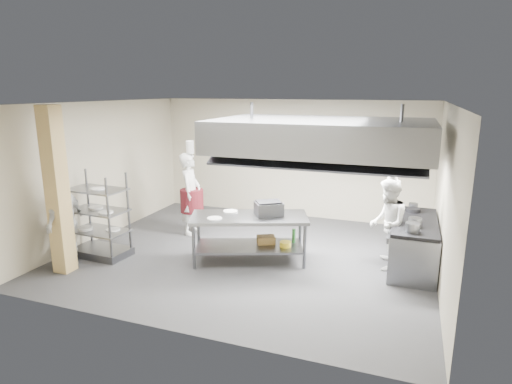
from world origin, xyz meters
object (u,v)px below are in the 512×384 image
(pass_rack, at_px, (98,215))
(chef_head, at_px, (191,194))
(chef_plating, at_px, (65,221))
(griddle, at_px, (269,209))
(stockpot, at_px, (415,222))
(chef_line, at_px, (387,224))
(cooking_range, at_px, (413,245))
(island, at_px, (249,239))

(pass_rack, height_order, chef_head, chef_head)
(chef_plating, height_order, griddle, chef_plating)
(griddle, xyz_separation_m, stockpot, (2.63, 0.24, -0.05))
(chef_plating, relative_size, griddle, 3.48)
(chef_head, bearing_deg, chef_plating, 140.79)
(pass_rack, relative_size, stockpot, 7.44)
(chef_line, bearing_deg, chef_head, -99.07)
(griddle, bearing_deg, chef_head, 124.21)
(cooking_range, distance_m, chef_plating, 6.48)
(chef_line, bearing_deg, pass_rack, -78.42)
(cooking_range, relative_size, chef_head, 1.07)
(island, xyz_separation_m, chef_head, (-1.85, 1.09, 0.48))
(chef_plating, bearing_deg, chef_head, 142.46)
(cooking_range, relative_size, griddle, 3.98)
(pass_rack, xyz_separation_m, chef_head, (1.04, 1.85, 0.09))
(pass_rack, xyz_separation_m, cooking_range, (5.86, 1.56, -0.42))
(chef_line, height_order, stockpot, chef_line)
(pass_rack, bearing_deg, chef_line, 17.37)
(cooking_range, height_order, chef_plating, chef_plating)
(chef_plating, bearing_deg, pass_rack, 149.90)
(stockpot, bearing_deg, chef_line, 160.33)
(pass_rack, bearing_deg, chef_plating, -106.30)
(griddle, bearing_deg, chef_line, -22.63)
(griddle, bearing_deg, stockpot, -28.05)
(cooking_range, distance_m, stockpot, 0.67)
(island, relative_size, griddle, 4.37)
(pass_rack, xyz_separation_m, stockpot, (5.84, 1.19, 0.14))
(griddle, height_order, stockpot, griddle)
(pass_rack, distance_m, griddle, 3.36)
(cooking_range, bearing_deg, chef_plating, -160.14)
(island, bearing_deg, chef_plating, -176.77)
(chef_head, xyz_separation_m, chef_line, (4.34, -0.49, -0.09))
(griddle, bearing_deg, chef_plating, 171.41)
(stockpot, bearing_deg, pass_rack, -168.46)
(chef_plating, distance_m, stockpot, 6.33)
(stockpot, bearing_deg, chef_head, 172.20)
(cooking_range, height_order, chef_line, chef_line)
(island, bearing_deg, chef_head, 128.59)
(chef_head, height_order, chef_line, chef_head)
(island, xyz_separation_m, cooking_range, (2.97, 0.81, -0.04))
(pass_rack, height_order, chef_plating, chef_plating)
(chef_line, distance_m, stockpot, 0.51)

